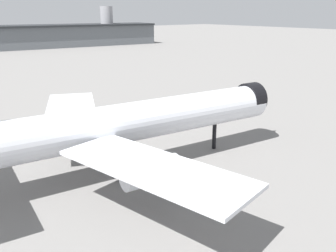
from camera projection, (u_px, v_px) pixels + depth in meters
ground at (136, 166)px, 57.46m from camera, size 900.00×900.00×0.00m
airliner_near_gate at (126, 124)px, 53.95m from camera, size 59.99×54.38×17.13m
terminal_building at (14, 37)px, 230.41m from camera, size 197.66×49.19×26.60m
baggage_tug_wing at (148, 106)px, 89.69m from camera, size 3.55×3.20×1.85m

